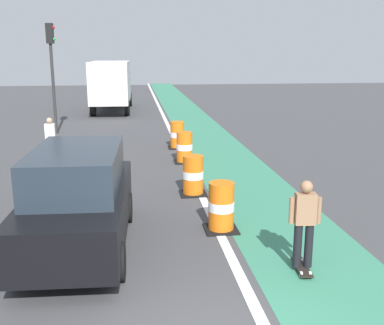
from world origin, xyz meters
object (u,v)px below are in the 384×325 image
Objects in this scene: delivery_truck_down_block at (112,83)px; pedestrian_crossing at (51,139)px; traffic_barrel_back at (184,148)px; traffic_barrel_mid at (193,176)px; traffic_barrel_front at (221,207)px; skateboarder_on_lane at (304,223)px; traffic_barrel_far at (177,135)px; parked_suv_nearest at (79,199)px; traffic_light_corner at (52,59)px.

pedestrian_crossing is at bearing -96.13° from delivery_truck_down_block.
pedestrian_crossing is at bearing 173.69° from traffic_barrel_back.
delivery_truck_down_block is at bearing 98.97° from traffic_barrel_mid.
traffic_barrel_front is 8.49m from pedestrian_crossing.
skateboarder_on_lane is 5.00m from traffic_barrel_mid.
traffic_barrel_far is at bearing 90.44° from traffic_barrel_back.
traffic_barrel_front and traffic_barrel_back have the same top height.
parked_suv_nearest reaches higher than traffic_barrel_far.
traffic_light_corner reaches higher than traffic_barrel_back.
traffic_light_corner is at bearing 97.28° from pedestrian_crossing.
parked_suv_nearest is 4.28m from traffic_barrel_mid.
traffic_barrel_front is 0.14× the size of delivery_truck_down_block.
skateboarder_on_lane is 0.22× the size of delivery_truck_down_block.
traffic_barrel_mid is 0.14× the size of delivery_truck_down_block.
parked_suv_nearest is 10.03m from traffic_barrel_far.
traffic_barrel_far is at bearing 88.57° from traffic_barrel_mid.
parked_suv_nearest is 0.92× the size of traffic_light_corner.
traffic_barrel_front is at bearing -55.70° from pedestrian_crossing.
parked_suv_nearest reaches higher than pedestrian_crossing.
delivery_truck_down_block reaches higher than traffic_barrel_mid.
skateboarder_on_lane is 10.84m from pedestrian_crossing.
delivery_truck_down_block is at bearing 104.09° from traffic_barrel_far.
traffic_light_corner is at bearing -105.63° from delivery_truck_down_block.
skateboarder_on_lane is at bearing -20.39° from parked_suv_nearest.
traffic_light_corner is at bearing 100.70° from parked_suv_nearest.
skateboarder_on_lane is 2.40m from traffic_barrel_front.
traffic_barrel_back and traffic_barrel_far have the same top height.
skateboarder_on_lane is at bearing -57.20° from pedestrian_crossing.
parked_suv_nearest is at bearing -106.53° from traffic_barrel_far.
skateboarder_on_lane is 11.18m from traffic_barrel_far.
delivery_truck_down_block is at bearing 100.43° from skateboarder_on_lane.
traffic_barrel_far is (2.85, 9.60, -0.50)m from parked_suv_nearest.
skateboarder_on_lane is 0.36× the size of parked_suv_nearest.
skateboarder_on_lane reaches higher than traffic_barrel_mid.
parked_suv_nearest is 4.28× the size of traffic_barrel_mid.
pedestrian_crossing reaches higher than traffic_barrel_front.
traffic_barrel_far is at bearing -75.91° from delivery_truck_down_block.
traffic_barrel_back is 15.30m from delivery_truck_down_block.
pedestrian_crossing reaches higher than traffic_barrel_mid.
skateboarder_on_lane is at bearing -83.76° from traffic_barrel_far.
parked_suv_nearest is (-4.06, 1.51, 0.12)m from skateboarder_on_lane.
delivery_truck_down_block reaches higher than traffic_barrel_back.
parked_suv_nearest is 14.15m from traffic_light_corner.
traffic_barrel_back is (2.87, 7.09, -0.50)m from parked_suv_nearest.
pedestrian_crossing is (-4.78, 7.01, 0.33)m from traffic_barrel_front.
traffic_barrel_mid is 12.04m from traffic_light_corner.
traffic_barrel_back is (-0.10, 6.49, 0.00)m from traffic_barrel_front.
pedestrian_crossing reaches higher than traffic_barrel_far.
traffic_barrel_front is at bearing -84.08° from traffic_barrel_mid.
skateboarder_on_lane reaches higher than traffic_barrel_far.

